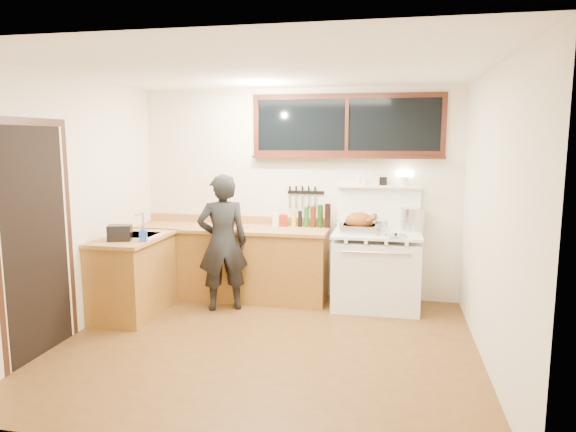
% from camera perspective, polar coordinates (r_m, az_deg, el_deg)
% --- Properties ---
extents(ground_plane, '(4.00, 3.50, 0.02)m').
position_cam_1_polar(ground_plane, '(5.11, -2.49, -14.38)').
color(ground_plane, '#543416').
extents(room_shell, '(4.10, 3.60, 2.65)m').
position_cam_1_polar(room_shell, '(4.72, -2.62, 4.52)').
color(room_shell, silver).
rests_on(room_shell, ground).
extents(counter_back, '(2.44, 0.64, 1.00)m').
position_cam_1_polar(counter_back, '(6.51, -6.34, -5.07)').
color(counter_back, brown).
rests_on(counter_back, ground).
extents(counter_left, '(0.64, 1.09, 0.90)m').
position_cam_1_polar(counter_left, '(6.11, -16.84, -6.31)').
color(counter_left, brown).
rests_on(counter_left, ground).
extents(sink_unit, '(0.50, 0.45, 0.37)m').
position_cam_1_polar(sink_unit, '(6.08, -16.50, -2.55)').
color(sink_unit, white).
rests_on(sink_unit, counter_left).
extents(vintage_stove, '(1.02, 0.74, 1.60)m').
position_cam_1_polar(vintage_stove, '(6.17, 9.77, -5.76)').
color(vintage_stove, white).
rests_on(vintage_stove, ground).
extents(back_window, '(2.32, 0.13, 0.77)m').
position_cam_1_polar(back_window, '(6.31, 6.53, 9.25)').
color(back_window, black).
rests_on(back_window, room_shell).
extents(left_doorway, '(0.02, 1.04, 2.17)m').
position_cam_1_polar(left_doorway, '(5.17, -26.14, -2.31)').
color(left_doorway, black).
rests_on(left_doorway, ground).
extents(knife_strip, '(0.46, 0.03, 0.28)m').
position_cam_1_polar(knife_strip, '(6.42, 1.82, 2.56)').
color(knife_strip, black).
rests_on(knife_strip, room_shell).
extents(man, '(0.69, 0.59, 1.59)m').
position_cam_1_polar(man, '(5.99, -7.26, -2.95)').
color(man, black).
rests_on(man, ground).
extents(soap_bottle, '(0.10, 0.10, 0.18)m').
position_cam_1_polar(soap_bottle, '(5.67, -15.79, -1.87)').
color(soap_bottle, blue).
rests_on(soap_bottle, counter_left).
extents(toaster, '(0.29, 0.24, 0.17)m').
position_cam_1_polar(toaster, '(5.79, -18.18, -1.79)').
color(toaster, black).
rests_on(toaster, counter_left).
extents(cutting_board, '(0.48, 0.39, 0.15)m').
position_cam_1_polar(cutting_board, '(6.30, -6.78, -0.89)').
color(cutting_board, '#A77542').
rests_on(cutting_board, counter_back).
extents(roast_turkey, '(0.45, 0.32, 0.24)m').
position_cam_1_polar(roast_turkey, '(6.00, 7.95, -0.93)').
color(roast_turkey, silver).
rests_on(roast_turkey, vintage_stove).
extents(stockpot, '(0.38, 0.38, 0.27)m').
position_cam_1_polar(stockpot, '(6.29, 13.70, -0.35)').
color(stockpot, silver).
rests_on(stockpot, vintage_stove).
extents(saucepan, '(0.21, 0.30, 0.13)m').
position_cam_1_polar(saucepan, '(6.21, 10.24, -1.02)').
color(saucepan, silver).
rests_on(saucepan, vintage_stove).
extents(pot_lid, '(0.30, 0.30, 0.04)m').
position_cam_1_polar(pot_lid, '(5.86, 11.88, -2.15)').
color(pot_lid, silver).
rests_on(pot_lid, vintage_stove).
extents(coffee_tin, '(0.11, 0.09, 0.15)m').
position_cam_1_polar(coffee_tin, '(6.41, -0.50, -0.49)').
color(coffee_tin, maroon).
rests_on(coffee_tin, counter_back).
extents(pitcher, '(0.11, 0.11, 0.17)m').
position_cam_1_polar(pitcher, '(6.39, -1.40, -0.40)').
color(pitcher, white).
rests_on(pitcher, counter_back).
extents(bottle_cluster, '(0.49, 0.07, 0.30)m').
position_cam_1_polar(bottle_cluster, '(6.34, 2.90, -0.09)').
color(bottle_cluster, black).
rests_on(bottle_cluster, counter_back).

